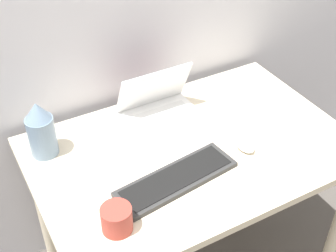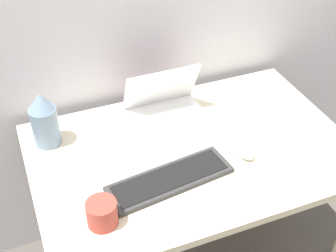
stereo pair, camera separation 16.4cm
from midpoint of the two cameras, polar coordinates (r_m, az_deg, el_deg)
The scene contains 6 objects.
desk at distance 1.77m, azimuth 5.53°, elevation -5.21°, with size 1.16×0.76×0.73m.
laptop at distance 1.83m, azimuth 2.13°, elevation 2.30°, with size 0.29×0.21×0.21m.
keyboard at distance 1.57m, azimuth 3.25°, elevation -6.63°, with size 0.44×0.19×0.02m.
mouse at distance 1.70m, azimuth 12.09°, elevation -3.09°, with size 0.06×0.10×0.03m.
vase at distance 1.70m, azimuth -12.23°, elevation 0.66°, with size 0.10×0.10×0.22m.
mug at distance 1.43m, azimuth -4.77°, elevation -10.71°, with size 0.10×0.10×0.09m.
Camera 2 is at (-0.56, -0.78, 1.85)m, focal length 50.00 mm.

